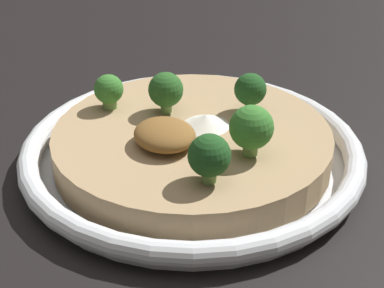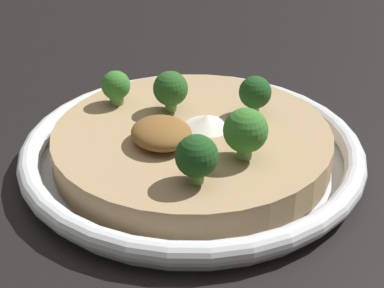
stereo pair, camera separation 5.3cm
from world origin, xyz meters
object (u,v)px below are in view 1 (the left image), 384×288
(broccoli_left, at_px, (161,92))
(broccoli_back, at_px, (253,92))
(risotto_bowl, at_px, (192,148))
(broccoli_front_right, at_px, (209,156))
(broccoli_front_left, at_px, (109,90))
(broccoli_right, at_px, (251,128))

(broccoli_left, bearing_deg, broccoli_back, 55.81)
(risotto_bowl, xyz_separation_m, broccoli_front_right, (0.08, -0.04, 0.04))
(broccoli_front_right, bearing_deg, broccoli_front_left, -178.17)
(broccoli_back, bearing_deg, risotto_bowl, -93.64)
(broccoli_right, distance_m, broccoli_left, 0.11)
(broccoli_front_right, relative_size, broccoli_front_left, 1.19)
(broccoli_right, height_order, broccoli_front_right, broccoli_right)
(risotto_bowl, relative_size, broccoli_right, 7.03)
(risotto_bowl, relative_size, broccoli_back, 8.11)
(risotto_bowl, distance_m, broccoli_left, 0.06)
(broccoli_front_left, bearing_deg, broccoli_right, 21.59)
(broccoli_left, relative_size, broccoli_back, 1.03)
(risotto_bowl, distance_m, broccoli_front_right, 0.09)
(broccoli_right, distance_m, broccoli_back, 0.08)
(broccoli_left, distance_m, broccoli_front_left, 0.05)
(risotto_bowl, distance_m, broccoli_front_left, 0.10)
(broccoli_left, xyz_separation_m, broccoli_back, (0.05, 0.07, 0.00))
(risotto_bowl, bearing_deg, broccoli_back, 86.36)
(broccoli_right, height_order, broccoli_back, broccoli_right)
(broccoli_back, bearing_deg, broccoli_left, -124.19)
(broccoli_left, bearing_deg, broccoli_front_right, -14.36)
(risotto_bowl, height_order, broccoli_back, broccoli_back)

